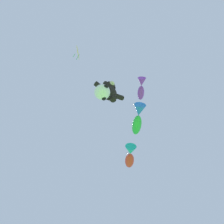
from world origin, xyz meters
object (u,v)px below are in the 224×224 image
Objects in this scene: fish_kite_violet at (141,87)px; fish_kite_crimson at (130,155)px; teddy_bear_kite at (109,91)px; fish_kite_emerald at (138,118)px; diamond_kite at (78,53)px; soccer_ball_kite at (102,92)px.

fish_kite_crimson is (2.19, 4.80, -0.52)m from fish_kite_violet.
teddy_bear_kite is 1.41× the size of fish_kite_violet.
fish_kite_emerald is (2.93, 0.93, 0.54)m from teddy_bear_kite.
fish_kite_violet is 2.43m from fish_kite_emerald.
diamond_kite is at bearing -172.62° from teddy_bear_kite.
diamond_kite is at bearing -149.53° from fish_kite_crimson.
teddy_bear_kite reaches higher than fish_kite_emerald.
fish_kite_emerald is 1.12× the size of diamond_kite.
teddy_bear_kite is at bearing 7.38° from diamond_kite.
diamond_kite is at bearing 170.08° from fish_kite_violet.
soccer_ball_kite is 4.53m from diamond_kite.
teddy_bear_kite is 3.93m from diamond_kite.
fish_kite_crimson is at bearing 42.71° from teddy_bear_kite.
teddy_bear_kite reaches higher than fish_kite_crimson.
fish_kite_crimson is at bearing 69.66° from fish_kite_emerald.
fish_kite_violet reaches higher than soccer_ball_kite.
fish_kite_crimson reaches higher than soccer_ball_kite.
diamond_kite is (-5.79, -1.30, 2.12)m from fish_kite_emerald.
teddy_bear_kite is 1.05× the size of fish_kite_crimson.
teddy_bear_kite is 2.14× the size of soccer_ball_kite.
fish_kite_violet reaches higher than fish_kite_crimson.
soccer_ball_kite is at bearing 157.01° from fish_kite_violet.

